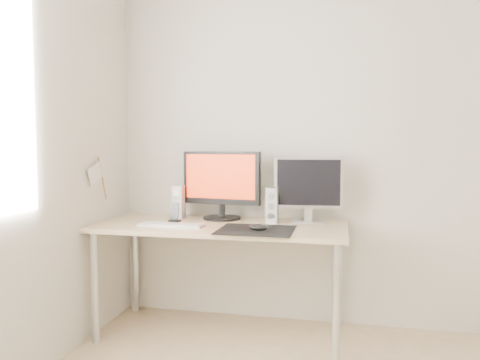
{
  "coord_description": "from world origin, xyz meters",
  "views": [
    {
      "loc": [
        -0.17,
        -1.51,
        1.23
      ],
      "look_at": [
        -0.83,
        1.48,
        1.01
      ],
      "focal_mm": 35.0,
      "sensor_mm": 36.0,
      "label": 1
    }
  ],
  "objects": [
    {
      "name": "speaker_left",
      "position": [
        -1.28,
        1.55,
        0.84
      ],
      "size": [
        0.07,
        0.09,
        0.23
      ],
      "color": "white",
      "rests_on": "desk"
    },
    {
      "name": "mouse",
      "position": [
        -0.65,
        1.18,
        0.75
      ],
      "size": [
        0.11,
        0.06,
        0.04
      ],
      "primitive_type": "ellipsoid",
      "color": "black",
      "rests_on": "mousepad"
    },
    {
      "name": "pennant",
      "position": [
        -1.72,
        1.24,
        1.05
      ],
      "size": [
        0.01,
        0.23,
        0.29
      ],
      "color": "#A57F54",
      "rests_on": "wall_left"
    },
    {
      "name": "phone_dock",
      "position": [
        -1.25,
        1.39,
        0.77
      ],
      "size": [
        0.07,
        0.06,
        0.13
      ],
      "color": "black",
      "rests_on": "desk"
    },
    {
      "name": "wall_back",
      "position": [
        0.0,
        1.75,
        1.25
      ],
      "size": [
        3.5,
        0.0,
        3.5
      ],
      "primitive_type": "plane",
      "rotation": [
        1.57,
        0.0,
        0.0
      ],
      "color": "silver",
      "rests_on": "ground"
    },
    {
      "name": "keyboard",
      "position": [
        -1.22,
        1.24,
        0.74
      ],
      "size": [
        0.42,
        0.13,
        0.02
      ],
      "color": "silver",
      "rests_on": "desk"
    },
    {
      "name": "speaker_right",
      "position": [
        -0.62,
        1.5,
        0.84
      ],
      "size": [
        0.07,
        0.09,
        0.23
      ],
      "color": "white",
      "rests_on": "desk"
    },
    {
      "name": "second_monitor",
      "position": [
        -0.38,
        1.57,
        0.97
      ],
      "size": [
        0.45,
        0.18,
        0.43
      ],
      "color": "silver",
      "rests_on": "desk"
    },
    {
      "name": "mousepad",
      "position": [
        -0.67,
        1.21,
        0.73
      ],
      "size": [
        0.45,
        0.4,
        0.0
      ],
      "primitive_type": "cube",
      "color": "black",
      "rests_on": "desk"
    },
    {
      "name": "main_monitor",
      "position": [
        -0.98,
        1.57,
        0.98
      ],
      "size": [
        0.55,
        0.29,
        0.47
      ],
      "color": "black",
      "rests_on": "desk"
    },
    {
      "name": "desk",
      "position": [
        -0.93,
        1.38,
        0.65
      ],
      "size": [
        1.6,
        0.7,
        0.73
      ],
      "color": "#D1B587",
      "rests_on": "ground"
    }
  ]
}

